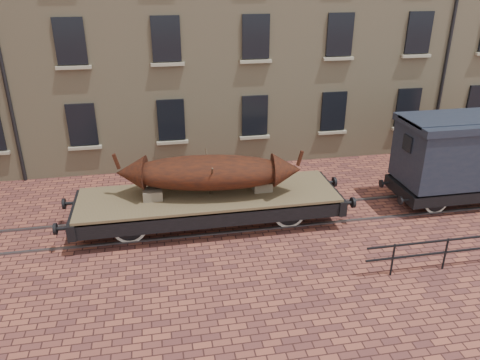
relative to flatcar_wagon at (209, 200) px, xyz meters
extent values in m
plane|color=#562C28|center=(1.61, 0.00, -0.89)|extent=(90.00, 90.00, 0.00)
cube|color=black|center=(-4.39, 4.96, 1.31)|extent=(1.10, 0.12, 1.70)
cube|color=#A7A185|center=(-4.39, 4.90, 0.36)|extent=(1.30, 0.18, 0.12)
cube|color=black|center=(-0.89, 4.96, 1.31)|extent=(1.10, 0.12, 1.70)
cube|color=#A7A185|center=(-0.89, 4.90, 0.36)|extent=(1.30, 0.18, 0.12)
cube|color=black|center=(2.61, 4.96, 1.31)|extent=(1.10, 0.12, 1.70)
cube|color=#A7A185|center=(2.61, 4.90, 0.36)|extent=(1.30, 0.18, 0.12)
cube|color=black|center=(6.11, 4.96, 1.31)|extent=(1.10, 0.12, 1.70)
cube|color=#A7A185|center=(6.11, 4.90, 0.36)|extent=(1.30, 0.18, 0.12)
cube|color=black|center=(9.61, 4.96, 1.31)|extent=(1.10, 0.12, 1.70)
cube|color=#A7A185|center=(9.61, 4.90, 0.36)|extent=(1.30, 0.18, 0.12)
cube|color=black|center=(13.11, 4.96, 1.31)|extent=(1.10, 0.12, 1.70)
cube|color=#A7A185|center=(13.11, 4.90, 0.36)|extent=(1.30, 0.18, 0.12)
cube|color=black|center=(-4.39, 4.96, 4.51)|extent=(1.10, 0.12, 1.70)
cube|color=#A7A185|center=(-4.39, 4.90, 3.56)|extent=(1.30, 0.18, 0.12)
cube|color=black|center=(-0.89, 4.96, 4.51)|extent=(1.10, 0.12, 1.70)
cube|color=#A7A185|center=(-0.89, 4.90, 3.56)|extent=(1.30, 0.18, 0.12)
cube|color=black|center=(2.61, 4.96, 4.51)|extent=(1.10, 0.12, 1.70)
cube|color=#A7A185|center=(2.61, 4.90, 3.56)|extent=(1.30, 0.18, 0.12)
cube|color=black|center=(6.11, 4.96, 4.51)|extent=(1.10, 0.12, 1.70)
cube|color=#A7A185|center=(6.11, 4.90, 3.56)|extent=(1.30, 0.18, 0.12)
cube|color=black|center=(9.61, 4.96, 4.51)|extent=(1.10, 0.12, 1.70)
cube|color=#A7A185|center=(9.61, 4.90, 3.56)|extent=(1.30, 0.18, 0.12)
cube|color=#59595E|center=(1.61, -0.72, -0.86)|extent=(30.00, 0.08, 0.06)
cube|color=#59595E|center=(1.61, 0.72, -0.86)|extent=(30.00, 0.08, 0.06)
cylinder|color=black|center=(4.61, -3.80, -0.39)|extent=(0.06, 0.06, 1.00)
cylinder|color=black|center=(6.21, -3.80, -0.39)|extent=(0.06, 0.06, 1.00)
cube|color=brown|center=(0.00, 0.00, 0.16)|extent=(8.37, 2.45, 0.13)
cube|color=black|center=(0.00, -1.14, -0.11)|extent=(8.37, 0.18, 0.50)
cube|color=black|center=(0.00, 1.14, -0.11)|extent=(8.37, 0.18, 0.50)
cube|color=black|center=(-4.18, 0.00, -0.11)|extent=(0.25, 2.57, 0.50)
cylinder|color=black|center=(-4.50, -0.84, -0.11)|extent=(0.39, 0.11, 0.11)
cylinder|color=black|center=(-4.68, -0.84, -0.11)|extent=(0.09, 0.36, 0.36)
cylinder|color=black|center=(-4.50, 0.84, -0.11)|extent=(0.39, 0.11, 0.11)
cylinder|color=black|center=(-4.68, 0.84, -0.11)|extent=(0.09, 0.36, 0.36)
cube|color=black|center=(4.18, 0.00, -0.11)|extent=(0.25, 2.57, 0.50)
cylinder|color=black|center=(4.50, -0.84, -0.11)|extent=(0.39, 0.11, 0.11)
cylinder|color=black|center=(4.68, -0.84, -0.11)|extent=(0.09, 0.36, 0.36)
cylinder|color=black|center=(4.50, 0.84, -0.11)|extent=(0.39, 0.11, 0.11)
cylinder|color=black|center=(4.68, 0.84, -0.11)|extent=(0.09, 0.36, 0.36)
cylinder|color=black|center=(-2.57, 0.00, -0.35)|extent=(0.11, 2.12, 0.11)
cylinder|color=silver|center=(-2.57, -0.72, -0.35)|extent=(1.07, 0.08, 1.07)
cylinder|color=black|center=(-2.57, -0.72, -0.35)|extent=(0.88, 0.11, 0.88)
cube|color=black|center=(-2.57, -0.85, -0.09)|extent=(1.00, 0.09, 0.11)
cylinder|color=silver|center=(-2.57, 0.72, -0.35)|extent=(1.07, 0.08, 1.07)
cylinder|color=black|center=(-2.57, 0.72, -0.35)|extent=(0.88, 0.11, 0.88)
cube|color=black|center=(-2.57, 0.85, -0.09)|extent=(1.00, 0.09, 0.11)
cylinder|color=black|center=(2.57, 0.00, -0.35)|extent=(0.11, 2.12, 0.11)
cylinder|color=silver|center=(2.57, -0.72, -0.35)|extent=(1.07, 0.08, 1.07)
cylinder|color=black|center=(2.57, -0.72, -0.35)|extent=(0.88, 0.11, 0.88)
cube|color=black|center=(2.57, -0.85, -0.09)|extent=(1.00, 0.09, 0.11)
cylinder|color=silver|center=(2.57, 0.72, -0.35)|extent=(1.07, 0.08, 1.07)
cylinder|color=black|center=(2.57, 0.72, -0.35)|extent=(0.88, 0.11, 0.88)
cube|color=black|center=(2.57, 0.85, -0.09)|extent=(1.00, 0.09, 0.11)
cube|color=black|center=(0.00, 0.00, -0.28)|extent=(4.46, 0.07, 0.07)
cube|color=#6A5C4E|center=(-1.78, 0.00, 0.38)|extent=(0.61, 0.56, 0.31)
cube|color=#6A5C4E|center=(1.78, 0.00, 0.38)|extent=(0.61, 0.56, 0.31)
ellipsoid|color=#481A0B|center=(0.05, 0.00, 0.99)|extent=(5.43, 2.34, 1.05)
cone|color=#481A0B|center=(-2.42, 0.35, 1.03)|extent=(1.04, 1.11, 1.00)
cube|color=#481A0B|center=(-2.83, 0.40, 1.42)|extent=(0.22, 0.14, 0.51)
cone|color=#481A0B|center=(2.51, -0.35, 1.03)|extent=(1.04, 1.11, 1.00)
cube|color=#481A0B|center=(2.92, -0.40, 1.42)|extent=(0.22, 0.14, 0.51)
cylinder|color=#403224|center=(0.05, -0.43, 0.85)|extent=(0.05, 0.90, 1.28)
cylinder|color=#403224|center=(0.05, 0.43, 0.85)|extent=(0.05, 0.90, 1.28)
cube|color=black|center=(9.55, 0.98, -0.27)|extent=(5.35, 0.14, 0.40)
cube|color=black|center=(6.87, 0.00, -0.27)|extent=(0.20, 2.14, 0.40)
cylinder|color=black|center=(6.47, -0.71, -0.27)|extent=(0.07, 0.29, 0.29)
cylinder|color=black|center=(6.47, 0.71, -0.27)|extent=(0.07, 0.29, 0.29)
cylinder|color=black|center=(7.85, 0.00, -0.46)|extent=(0.09, 1.69, 0.09)
cylinder|color=silver|center=(7.85, -0.72, -0.46)|extent=(0.86, 0.06, 0.86)
cylinder|color=black|center=(7.85, -0.72, -0.46)|extent=(0.70, 0.09, 0.70)
cylinder|color=silver|center=(7.85, 0.72, -0.46)|extent=(0.86, 0.06, 0.86)
cylinder|color=black|center=(7.85, 0.72, -0.46)|extent=(0.70, 0.09, 0.70)
cube|color=black|center=(9.55, 0.00, 1.03)|extent=(5.35, 2.14, 2.05)
cube|color=black|center=(6.85, 0.00, 1.52)|extent=(0.07, 0.53, 0.53)
camera|label=1|loc=(-1.53, -13.67, 6.88)|focal=35.00mm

